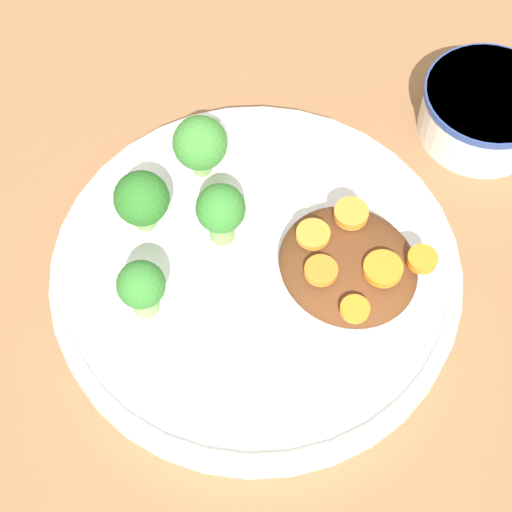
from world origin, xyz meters
name	(u,v)px	position (x,y,z in m)	size (l,w,h in m)	color
ground_plane	(256,280)	(0.00, 0.00, 0.00)	(4.00, 4.00, 0.00)	#8C603D
plate	(256,271)	(0.00, 0.00, 0.01)	(0.29, 0.29, 0.03)	white
dip_bowl	(485,109)	(-0.22, 0.02, 0.03)	(0.10, 0.10, 0.04)	white
stew_mound	(348,265)	(-0.04, 0.05, 0.03)	(0.09, 0.10, 0.03)	#5B3319
broccoli_floret_0	(142,200)	(0.03, -0.08, 0.05)	(0.04, 0.04, 0.05)	#759E51
broccoli_floret_1	(142,288)	(0.08, -0.03, 0.05)	(0.03, 0.03, 0.05)	#7FA85B
broccoli_floret_2	(200,144)	(-0.03, -0.09, 0.05)	(0.04, 0.04, 0.05)	#7FA85B
broccoli_floret_3	(225,208)	(0.00, -0.04, 0.05)	(0.03, 0.03, 0.05)	#759E51
carrot_slice_0	(321,271)	(-0.02, 0.04, 0.05)	(0.02, 0.02, 0.00)	orange
carrot_slice_1	(351,214)	(-0.06, 0.03, 0.05)	(0.02, 0.02, 0.01)	orange
carrot_slice_2	(383,269)	(-0.05, 0.07, 0.05)	(0.03, 0.03, 0.01)	orange
carrot_slice_3	(313,234)	(-0.03, 0.02, 0.05)	(0.02, 0.02, 0.00)	orange
carrot_slice_4	(422,259)	(-0.07, 0.08, 0.05)	(0.02, 0.02, 0.01)	orange
carrot_slice_5	(355,309)	(-0.01, 0.08, 0.05)	(0.02, 0.02, 0.00)	orange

